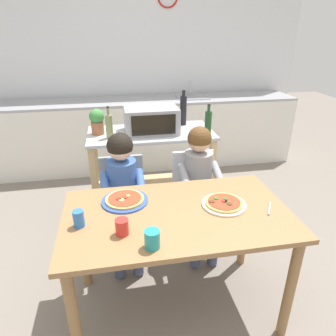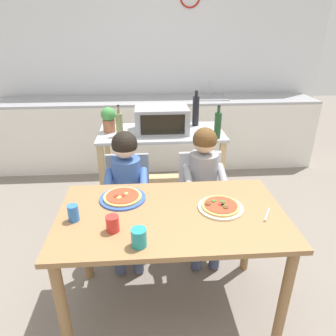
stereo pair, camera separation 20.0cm
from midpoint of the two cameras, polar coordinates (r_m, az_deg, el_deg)
ground_plane at (r=3.15m, az=-4.57°, el=-8.86°), size 11.14×11.14×0.00m
back_wall_tiled at (r=4.36m, az=-7.85°, el=19.50°), size 4.58×0.14×2.70m
kitchen_counter at (r=4.15m, az=-6.79°, el=6.46°), size 4.12×0.60×1.09m
kitchen_island_cart at (r=2.91m, az=-5.12°, el=1.29°), size 1.13×0.56×0.87m
toaster_oven at (r=2.77m, az=-5.24°, el=8.88°), size 0.47×0.34×0.22m
bottle_slim_sauce at (r=2.67m, az=-13.01°, el=7.57°), size 0.06×0.06×0.27m
bottle_clear_vinegar at (r=2.97m, az=0.91°, el=10.74°), size 0.06×0.06×0.33m
bottle_squat_spirits at (r=2.64m, az=5.29°, el=8.21°), size 0.06×0.06×0.28m
potted_herb_plant at (r=2.80m, az=-15.10°, el=8.46°), size 0.13×0.13×0.22m
dining_table at (r=1.87m, az=-1.41°, el=-11.20°), size 1.32×0.76×0.75m
dining_chair_left at (r=2.50m, az=-10.55°, el=-5.94°), size 0.36×0.36×0.81m
dining_chair_right at (r=2.55m, az=2.79°, el=-4.77°), size 0.36×0.36×0.81m
child_in_blue_striped_shirt at (r=2.30m, az=-10.88°, el=-3.33°), size 0.32×0.42×1.04m
child_in_grey_shirt at (r=2.36m, az=3.54°, el=-2.17°), size 0.32×0.42×1.05m
pizza_plate_blue_rimmed at (r=1.94m, az=-10.99°, el=-5.93°), size 0.29×0.29×0.03m
pizza_plate_cream at (r=1.88m, az=7.36°, el=-6.64°), size 0.27×0.27×0.03m
drinking_cup_blue at (r=1.77m, az=-19.45°, el=-8.97°), size 0.06×0.06×0.10m
drinking_cup_teal at (r=1.54m, az=-6.77°, el=-13.11°), size 0.08×0.08×0.10m
drinking_cup_red at (r=1.65m, az=-12.06°, el=-10.77°), size 0.07×0.07×0.09m
serving_spoon at (r=1.90m, az=15.47°, el=-7.35°), size 0.08×0.13×0.01m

